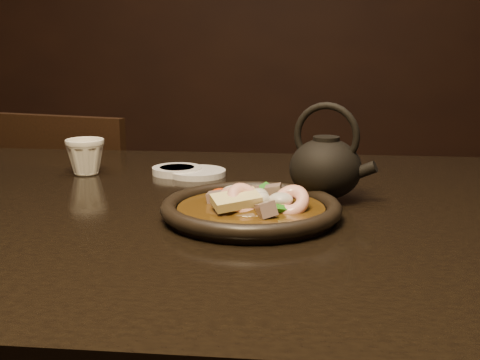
# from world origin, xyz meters

# --- Properties ---
(table) EXTENTS (1.60, 0.90, 0.75)m
(table) POSITION_xyz_m (0.00, 0.00, 0.67)
(table) COLOR black
(table) RESTS_ON floor
(chair) EXTENTS (0.46, 0.46, 0.82)m
(chair) POSITION_xyz_m (-0.26, 0.67, 0.44)
(chair) COLOR black
(chair) RESTS_ON floor
(plate) EXTENTS (0.25, 0.25, 0.03)m
(plate) POSITION_xyz_m (0.25, -0.07, 0.76)
(plate) COLOR black
(plate) RESTS_ON table
(stirfry) EXTENTS (0.16, 0.14, 0.06)m
(stirfry) POSITION_xyz_m (0.25, -0.07, 0.77)
(stirfry) COLOR #3D260B
(stirfry) RESTS_ON plate
(soy_dish) EXTENTS (0.09, 0.09, 0.01)m
(soy_dish) POSITION_xyz_m (0.09, 0.21, 0.76)
(soy_dish) COLOR white
(soy_dish) RESTS_ON table
(saucer_right) EXTENTS (0.11, 0.11, 0.01)m
(saucer_right) POSITION_xyz_m (0.13, 0.20, 0.76)
(saucer_right) COLOR white
(saucer_right) RESTS_ON table
(tea_cup) EXTENTS (0.09, 0.09, 0.07)m
(tea_cup) POSITION_xyz_m (-0.08, 0.19, 0.79)
(tea_cup) COLOR white
(tea_cup) RESTS_ON table
(teapot) EXTENTS (0.13, 0.11, 0.15)m
(teapot) POSITION_xyz_m (0.36, 0.04, 0.81)
(teapot) COLOR black
(teapot) RESTS_ON table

